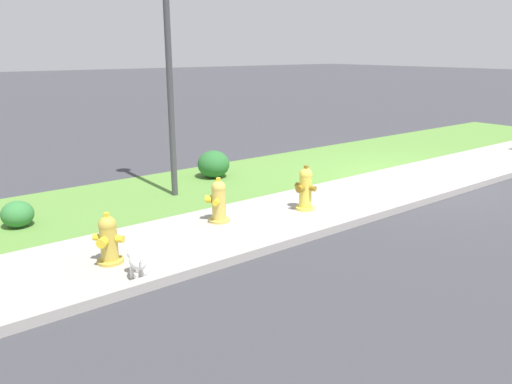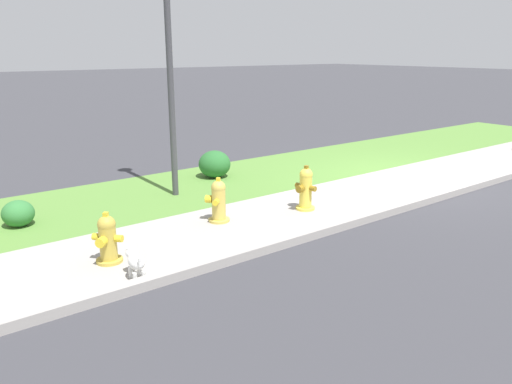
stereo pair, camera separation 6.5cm
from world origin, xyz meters
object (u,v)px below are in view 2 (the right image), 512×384
(fire_hydrant_far_end, at_px, (305,189))
(shrub_bush_near_lamp, at_px, (18,213))
(fire_hydrant_at_driveway, at_px, (108,239))
(shrub_bush_far_verge, at_px, (215,164))
(small_white_dog, at_px, (135,260))
(fire_hydrant_by_grass_verge, at_px, (218,201))

(fire_hydrant_far_end, bearing_deg, shrub_bush_near_lamp, 51.80)
(fire_hydrant_at_driveway, distance_m, shrub_bush_near_lamp, 2.21)
(fire_hydrant_far_end, height_order, shrub_bush_near_lamp, fire_hydrant_far_end)
(fire_hydrant_far_end, height_order, shrub_bush_far_verge, fire_hydrant_far_end)
(small_white_dog, height_order, shrub_bush_near_lamp, same)
(small_white_dog, bearing_deg, fire_hydrant_at_driveway, 16.34)
(fire_hydrant_at_driveway, distance_m, small_white_dog, 0.65)
(fire_hydrant_far_end, distance_m, small_white_dog, 3.42)
(shrub_bush_far_verge, bearing_deg, fire_hydrant_at_driveway, -140.10)
(shrub_bush_near_lamp, bearing_deg, fire_hydrant_by_grass_verge, -33.59)
(fire_hydrant_at_driveway, bearing_deg, shrub_bush_near_lamp, -25.94)
(fire_hydrant_by_grass_verge, xyz_separation_m, fire_hydrant_far_end, (1.47, -0.37, 0.03))
(fire_hydrant_far_end, xyz_separation_m, shrub_bush_near_lamp, (-3.98, 2.04, -0.16))
(fire_hydrant_at_driveway, relative_size, shrub_bush_far_verge, 1.00)
(fire_hydrant_by_grass_verge, distance_m, fire_hydrant_far_end, 1.52)
(fire_hydrant_by_grass_verge, relative_size, shrub_bush_near_lamp, 1.50)
(small_white_dog, distance_m, shrub_bush_far_verge, 4.83)
(fire_hydrant_by_grass_verge, xyz_separation_m, shrub_bush_near_lamp, (-2.51, 1.67, -0.14))
(shrub_bush_far_verge, bearing_deg, fire_hydrant_by_grass_verge, -121.59)
(small_white_dog, relative_size, shrub_bush_near_lamp, 0.98)
(fire_hydrant_far_end, xyz_separation_m, small_white_dog, (-3.34, -0.73, -0.13))
(small_white_dog, xyz_separation_m, shrub_bush_far_verge, (3.34, 3.49, 0.05))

